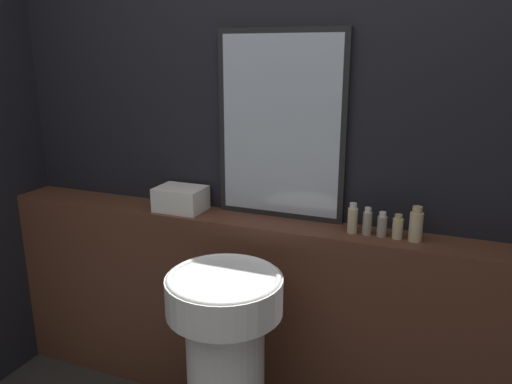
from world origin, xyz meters
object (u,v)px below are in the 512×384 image
at_px(shampoo_bottle, 353,219).
at_px(lotion_bottle, 382,225).
at_px(hand_soap_bottle, 416,225).
at_px(mirror, 281,126).
at_px(pedestal_sink, 226,361).
at_px(towel_stack, 181,199).
at_px(body_wash_bottle, 398,227).
at_px(conditioner_bottle, 367,222).

relative_size(shampoo_bottle, lotion_bottle, 1.23).
bearing_deg(hand_soap_bottle, shampoo_bottle, -180.00).
height_order(mirror, shampoo_bottle, mirror).
xyz_separation_m(lotion_bottle, hand_soap_bottle, (0.13, 0.00, 0.02)).
bearing_deg(pedestal_sink, towel_stack, 135.00).
relative_size(towel_stack, body_wash_bottle, 2.22).
bearing_deg(shampoo_bottle, mirror, 165.65).
bearing_deg(towel_stack, hand_soap_bottle, 0.00).
relative_size(shampoo_bottle, conditioner_bottle, 1.10).
xyz_separation_m(conditioner_bottle, lotion_bottle, (0.06, -0.00, -0.01)).
bearing_deg(shampoo_bottle, hand_soap_bottle, 0.00).
bearing_deg(lotion_bottle, pedestal_sink, -139.88).
bearing_deg(body_wash_bottle, mirror, 170.44).
xyz_separation_m(pedestal_sink, mirror, (0.04, 0.53, 0.88)).
bearing_deg(body_wash_bottle, conditioner_bottle, 180.00).
bearing_deg(body_wash_bottle, shampoo_bottle, 180.00).
xyz_separation_m(towel_stack, shampoo_bottle, (0.83, 0.00, 0.00)).
bearing_deg(hand_soap_bottle, conditioner_bottle, 180.00).
xyz_separation_m(body_wash_bottle, hand_soap_bottle, (0.07, 0.00, 0.02)).
xyz_separation_m(shampoo_bottle, body_wash_bottle, (0.19, 0.00, -0.01)).
xyz_separation_m(shampoo_bottle, hand_soap_bottle, (0.26, 0.00, 0.01)).
height_order(towel_stack, shampoo_bottle, shampoo_bottle).
xyz_separation_m(pedestal_sink, hand_soap_bottle, (0.65, 0.44, 0.52)).
height_order(mirror, conditioner_bottle, mirror).
height_order(pedestal_sink, shampoo_bottle, shampoo_bottle).
bearing_deg(pedestal_sink, lotion_bottle, 40.12).
distance_m(mirror, shampoo_bottle, 0.52).
bearing_deg(towel_stack, conditioner_bottle, 0.00).
bearing_deg(conditioner_bottle, pedestal_sink, -136.32).
relative_size(pedestal_sink, hand_soap_bottle, 6.12).
relative_size(mirror, body_wash_bottle, 8.12).
bearing_deg(body_wash_bottle, towel_stack, 180.00).
xyz_separation_m(towel_stack, lotion_bottle, (0.95, 0.00, -0.01)).
xyz_separation_m(mirror, towel_stack, (-0.47, -0.09, -0.36)).
relative_size(conditioner_bottle, hand_soap_bottle, 0.81).
relative_size(lotion_bottle, body_wash_bottle, 1.02).
distance_m(pedestal_sink, conditioner_bottle, 0.81).
distance_m(towel_stack, hand_soap_bottle, 1.09).
bearing_deg(towel_stack, body_wash_bottle, 0.00).
distance_m(pedestal_sink, towel_stack, 0.80).
bearing_deg(conditioner_bottle, mirror, 167.70).
bearing_deg(mirror, lotion_bottle, -10.78).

